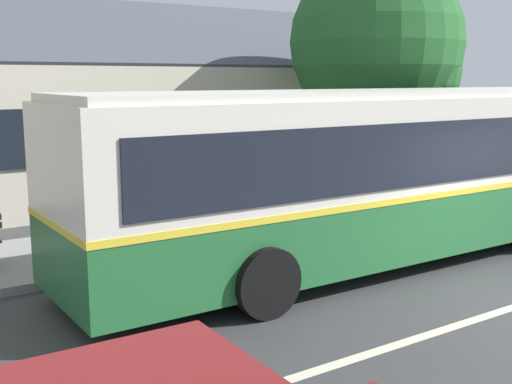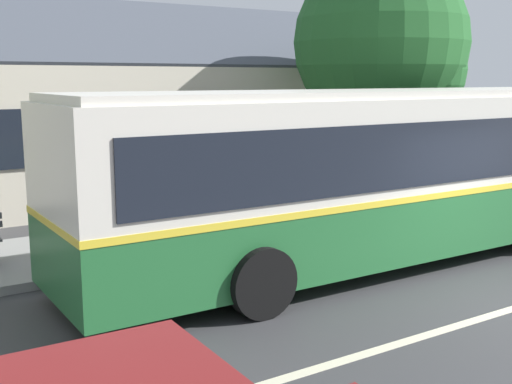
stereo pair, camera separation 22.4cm
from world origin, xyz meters
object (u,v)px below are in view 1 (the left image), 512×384
Objects in this scene: street_tree_primary at (382,49)px; bench_down_street at (208,218)px; transit_bus at (369,171)px; bus_stop_sign at (488,142)px.

bench_down_street is at bearing -167.58° from street_tree_primary.
transit_bus is 1.76× the size of street_tree_primary.
bench_down_street is (-1.82, 2.50, -1.07)m from transit_bus.
street_tree_primary is 3.59m from bus_stop_sign.
bench_down_street is 0.69× the size of bus_stop_sign.
street_tree_primary is at bearing 12.42° from bench_down_street.
transit_bus is at bearing -161.18° from bus_stop_sign.
street_tree_primary reaches higher than bench_down_street.
bus_stop_sign is (6.14, 2.09, 0.00)m from transit_bus.
transit_bus is 3.27m from bench_down_street.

